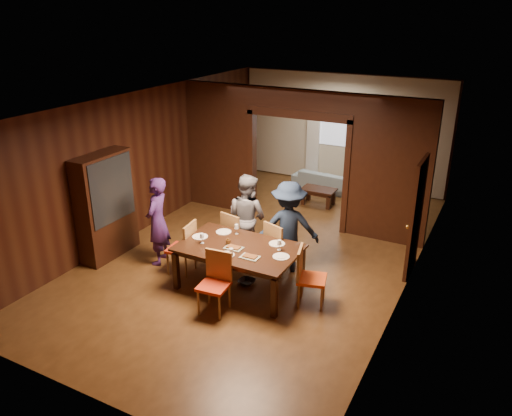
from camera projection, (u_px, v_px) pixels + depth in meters
The scene contains 32 objects.
floor at pixel (264, 250), 9.76m from camera, with size 9.00×9.00×0.00m, color #4A2D14.
ceiling at pixel (264, 101), 8.67m from camera, with size 5.50×9.00×0.02m, color silver.
room_walls at pixel (303, 153), 10.74m from camera, with size 5.52×9.01×2.90m.
person_purple at pixel (158, 221), 9.03m from camera, with size 0.60×0.39×1.65m, color #422264.
person_grey at pixel (247, 217), 9.19m from camera, with size 0.80×0.63×1.66m, color slate.
person_navy at pixel (289, 227), 8.77m from camera, with size 1.08×0.62×1.67m, color #152136.
sofa at pixel (326, 181), 12.88m from camera, with size 1.72×0.67×0.50m, color #8AA4B5.
serving_bowl at pixel (247, 242), 8.30m from camera, with size 0.29×0.29×0.07m, color black.
dining_table at pixel (239, 267), 8.37m from camera, with size 1.98×1.23×0.76m, color black.
coffee_table at pixel (318, 197), 11.95m from camera, with size 0.80×0.50×0.40m, color black.
chair_left at pixel (181, 247), 8.81m from camera, with size 0.44×0.44×0.97m, color red, non-canonical shape.
chair_right at pixel (312, 277), 7.84m from camera, with size 0.44×0.44×0.97m, color #E84C15, non-canonical shape.
chair_far_l at pixel (238, 235), 9.26m from camera, with size 0.44×0.44×0.97m, color #C55812, non-canonical shape.
chair_far_r at pixel (281, 247), 8.83m from camera, with size 0.44×0.44×0.97m, color red, non-canonical shape.
chair_near at pixel (214, 284), 7.64m from camera, with size 0.44×0.44×0.97m, color red, non-canonical shape.
hutch at pixel (106, 206), 9.24m from camera, with size 0.40×1.20×2.00m, color black.
door_right at pixel (416, 217), 8.62m from camera, with size 0.06×0.90×2.10m, color black.
window_far at pixel (342, 121), 12.76m from camera, with size 1.20×0.03×1.30m, color silver.
curtain_left at pixel (313, 135), 13.22m from camera, with size 0.35×0.06×2.40m, color white.
curtain_right at pixel (369, 142), 12.58m from camera, with size 0.35×0.06×2.40m, color white.
plate_left at pixel (200, 237), 8.56m from camera, with size 0.27×0.27×0.01m, color white.
plate_far_l at pixel (224, 232), 8.74m from camera, with size 0.27×0.27×0.01m, color white.
plate_far_r at pixel (277, 244), 8.31m from camera, with size 0.27×0.27×0.01m, color silver.
plate_right at pixel (281, 257), 7.88m from camera, with size 0.27×0.27×0.01m, color silver.
plate_near at pixel (226, 255), 7.94m from camera, with size 0.27×0.27×0.01m, color silver.
platter_a at pixel (234, 247), 8.15m from camera, with size 0.30×0.20×0.04m, color gray.
platter_b at pixel (250, 257), 7.86m from camera, with size 0.30×0.20×0.04m, color gray.
wineglass_left at pixel (202, 238), 8.30m from camera, with size 0.08×0.08×0.18m, color silver, non-canonical shape.
wineglass_far at pixel (237, 229), 8.65m from camera, with size 0.08×0.08×0.18m, color silver, non-canonical shape.
wineglass_right at pixel (279, 245), 8.07m from camera, with size 0.08×0.08×0.18m, color silver, non-canonical shape.
tumbler at pixel (231, 252), 7.87m from camera, with size 0.07×0.07×0.14m, color silver.
condiment_jar at pixel (228, 242), 8.27m from camera, with size 0.08×0.08×0.11m, color #472910, non-canonical shape.
Camera 1 is at (3.92, -7.80, 4.45)m, focal length 35.00 mm.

